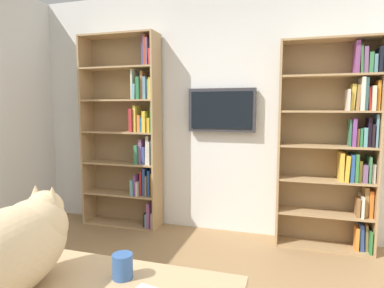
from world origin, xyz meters
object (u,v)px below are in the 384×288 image
(bookshelf_right, at_px, (130,133))
(cat, at_px, (15,245))
(bookshelf_left, at_px, (338,144))
(wall_mounted_tv, at_px, (222,110))
(coffee_mug, at_px, (123,266))

(bookshelf_right, relative_size, cat, 3.24)
(bookshelf_left, bearing_deg, cat, 61.90)
(wall_mounted_tv, relative_size, cat, 1.08)
(coffee_mug, bearing_deg, bookshelf_right, -63.28)
(bookshelf_right, bearing_deg, cat, 108.86)
(wall_mounted_tv, relative_size, coffee_mug, 7.71)
(bookshelf_left, bearing_deg, coffee_mug, 66.17)
(bookshelf_left, xyz_separation_m, cat, (1.37, 2.57, -0.14))
(cat, bearing_deg, wall_mounted_tv, -94.11)
(wall_mounted_tv, bearing_deg, bookshelf_right, 4.41)
(bookshelf_left, distance_m, cat, 2.92)
(bookshelf_left, distance_m, wall_mounted_tv, 1.23)
(bookshelf_left, height_order, wall_mounted_tv, bookshelf_left)
(bookshelf_left, distance_m, coffee_mug, 2.62)
(bookshelf_left, relative_size, wall_mounted_tv, 2.77)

